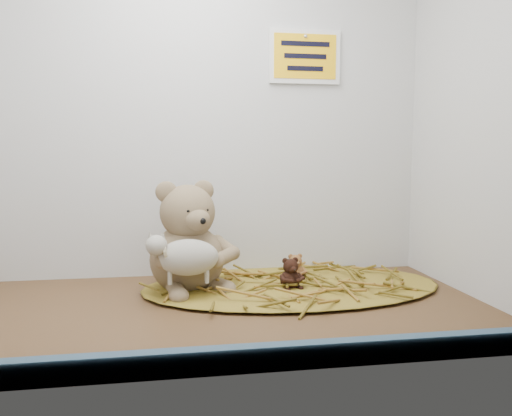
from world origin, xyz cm
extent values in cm
cube|color=#422C17|center=(0.00, 0.00, 0.00)|extent=(120.00, 60.00, 0.40)
cube|color=silver|center=(0.00, 30.00, 45.00)|extent=(120.00, 0.40, 90.00)
cube|color=silver|center=(60.00, 0.00, 45.00)|extent=(0.40, 60.00, 90.00)
cube|color=#38546C|center=(0.00, -28.80, 1.80)|extent=(119.28, 2.20, 3.60)
ellipsoid|color=olive|center=(23.44, 12.95, 0.66)|extent=(68.47, 39.76, 1.33)
cube|color=#E3A40B|center=(30.00, 29.40, 55.00)|extent=(16.00, 1.20, 11.00)
camera|label=1|loc=(-2.71, -95.83, 30.41)|focal=35.00mm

